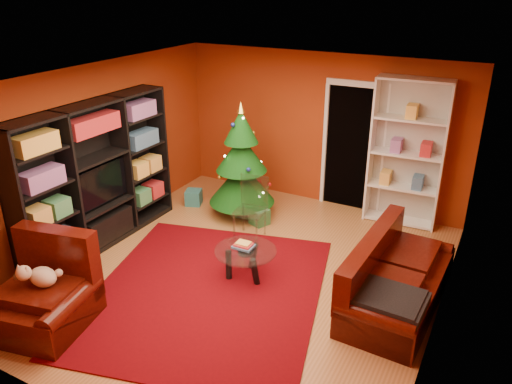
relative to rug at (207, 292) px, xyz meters
The scene contains 18 objects.
floor 0.64m from the rug, 74.25° to the left, with size 5.00×5.50×0.05m, color #965B2F.
ceiling 2.69m from the rug, 74.25° to the left, with size 5.00×5.50×0.05m, color silver.
wall_back 3.63m from the rug, 87.08° to the left, with size 5.00×0.05×2.60m, color #933111.
wall_left 2.75m from the rug, 165.43° to the left, with size 0.05×5.50×2.60m, color #933111.
wall_right 3.05m from the rug, 12.77° to the left, with size 0.05×5.50×2.60m, color #933111.
doorway 3.58m from the rug, 76.98° to the left, with size 1.06×0.60×2.16m, color black, non-canonical shape.
rug is the anchor object (origin of this frame).
media_unit 2.39m from the rug, 169.21° to the left, with size 0.43×2.78×2.13m, color black, non-canonical shape.
christmas_tree 2.50m from the rug, 108.27° to the left, with size 1.09×1.09×1.95m, color #0C3F0F, non-canonical shape.
gift_box_teal 2.73m from the rug, 127.92° to the left, with size 0.26×0.26×0.26m, color #256F74.
gift_box_green 2.04m from the rug, 98.35° to the left, with size 0.26×0.26×0.26m, color #2A6C3A.
gift_box_red 3.26m from the rug, 108.16° to the left, with size 0.23×0.23×0.23m, color maroon.
white_bookshelf 3.78m from the rug, 62.14° to the left, with size 1.12×0.40×2.41m, color white, non-canonical shape.
armchair 1.97m from the rug, 132.34° to the right, with size 1.10×1.10×0.86m, color black, non-canonical shape.
dog 1.96m from the rug, 132.68° to the right, with size 0.40×0.30×0.28m, color beige, non-canonical shape.
sofa 2.41m from the rug, 22.16° to the left, with size 2.02×0.91×0.87m, color black, non-canonical shape.
coffee_table 0.64m from the rug, 63.90° to the left, with size 0.82×0.82×0.51m, color gray, non-canonical shape.
acrylic_chair 1.62m from the rug, 98.10° to the left, with size 0.44×0.48×0.87m, color #66605B, non-canonical shape.
Camera 1 is at (2.88, -5.03, 3.73)m, focal length 35.00 mm.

